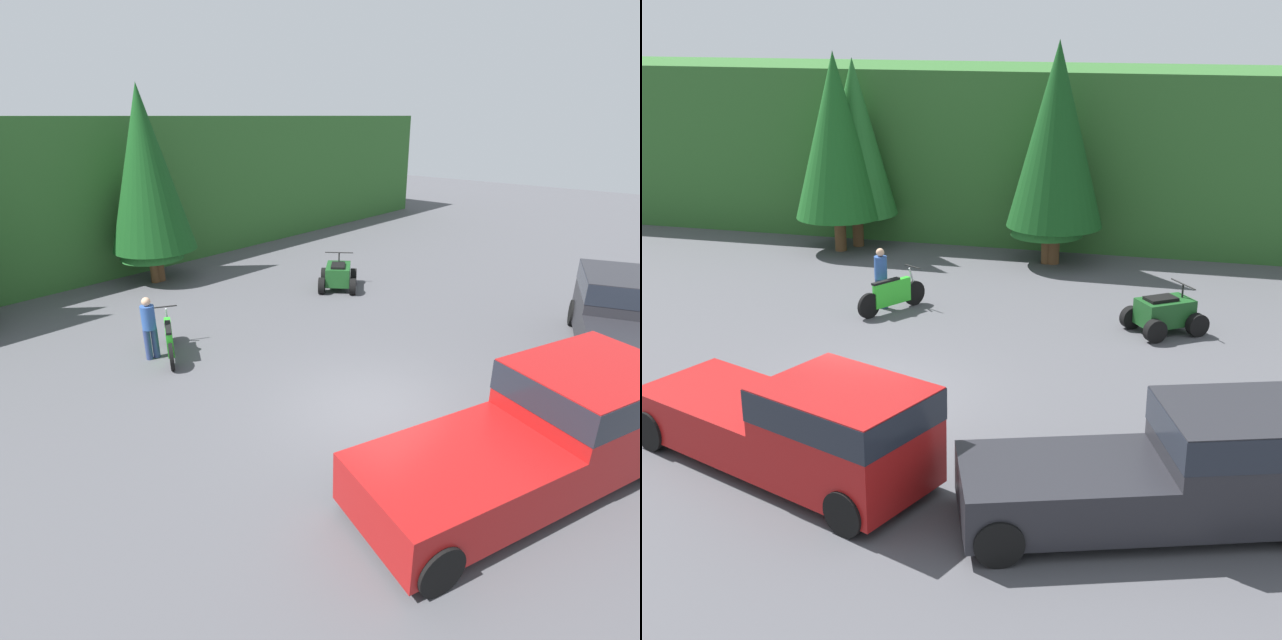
# 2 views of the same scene
# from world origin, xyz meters

# --- Properties ---
(ground_plane) EXTENTS (80.00, 80.00, 0.00)m
(ground_plane) POSITION_xyz_m (0.00, 0.00, 0.00)
(ground_plane) COLOR #4C4C51
(hillside_backdrop) EXTENTS (44.00, 6.00, 5.87)m
(hillside_backdrop) POSITION_xyz_m (0.00, 16.00, 2.94)
(hillside_backdrop) COLOR #2D6028
(hillside_backdrop) RESTS_ON ground_plane
(tree_left) EXTENTS (2.88, 2.88, 6.54)m
(tree_left) POSITION_xyz_m (-5.18, 11.33, 3.85)
(tree_left) COLOR brown
(tree_left) RESTS_ON ground_plane
(tree_mid_left) EXTENTS (2.78, 2.78, 6.31)m
(tree_mid_left) POSITION_xyz_m (-4.82, 12.07, 3.71)
(tree_mid_left) COLOR brown
(tree_mid_left) RESTS_ON ground_plane
(tree_mid_right) EXTENTS (2.30, 2.30, 5.22)m
(tree_mid_right) POSITION_xyz_m (1.85, 11.47, 3.07)
(tree_mid_right) COLOR brown
(tree_mid_right) RESTS_ON ground_plane
(tree_right) EXTENTS (3.05, 3.05, 6.94)m
(tree_right) POSITION_xyz_m (2.06, 11.53, 4.08)
(tree_right) COLOR brown
(tree_right) RESTS_ON ground_plane
(pickup_truck_red) EXTENTS (6.22, 4.03, 1.94)m
(pickup_truck_red) POSITION_xyz_m (0.16, -3.41, 1.01)
(pickup_truck_red) COLOR maroon
(pickup_truck_red) RESTS_ON ground_plane
(pickup_truck_second) EXTENTS (6.13, 3.84, 1.94)m
(pickup_truck_second) POSITION_xyz_m (6.50, -3.23, 1.01)
(pickup_truck_second) COLOR #232328
(pickup_truck_second) RESTS_ON ground_plane
(dirt_bike) EXTENTS (1.28, 2.02, 1.13)m
(dirt_bike) POSITION_xyz_m (-1.37, 5.59, 0.47)
(dirt_bike) COLOR black
(dirt_bike) RESTS_ON ground_plane
(quad_atv) EXTENTS (2.25, 2.14, 1.24)m
(quad_atv) POSITION_xyz_m (5.83, 5.76, 0.48)
(quad_atv) COLOR black
(quad_atv) RESTS_ON ground_plane
(rider_person) EXTENTS (0.41, 0.41, 1.68)m
(rider_person) POSITION_xyz_m (-1.75, 5.82, 0.91)
(rider_person) COLOR navy
(rider_person) RESTS_ON ground_plane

